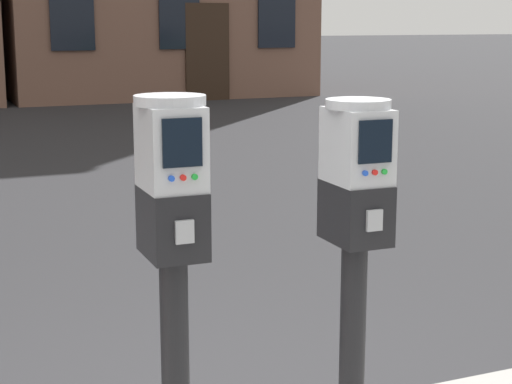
{
  "coord_description": "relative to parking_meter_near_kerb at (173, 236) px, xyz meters",
  "views": [
    {
      "loc": [
        -0.97,
        -2.75,
        1.75
      ],
      "look_at": [
        0.1,
        -0.24,
        1.19
      ],
      "focal_mm": 59.18,
      "sensor_mm": 36.0,
      "label": 1
    }
  ],
  "objects": [
    {
      "name": "parking_meter_near_kerb",
      "position": [
        0.0,
        0.0,
        0.0
      ],
      "size": [
        0.22,
        0.25,
        1.39
      ],
      "rotation": [
        0.0,
        0.0,
        -1.59
      ],
      "color": "black",
      "rests_on": "sidewalk_slab"
    },
    {
      "name": "parking_meter_twin_adjacent",
      "position": [
        0.64,
        -0.0,
        -0.02
      ],
      "size": [
        0.22,
        0.25,
        1.36
      ],
      "rotation": [
        0.0,
        0.0,
        -1.59
      ],
      "color": "black",
      "rests_on": "sidewalk_slab"
    }
  ]
}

